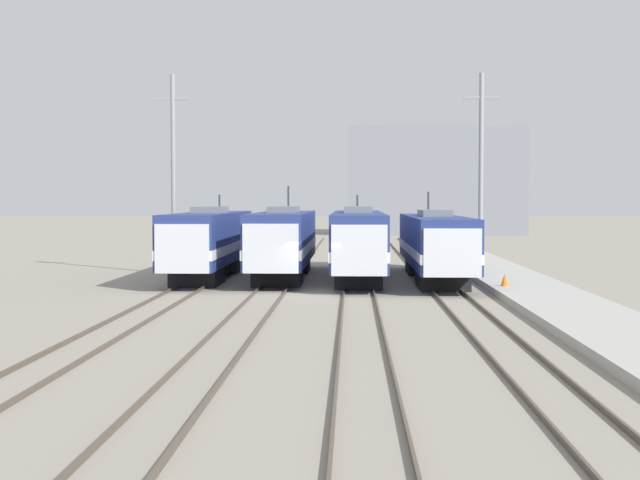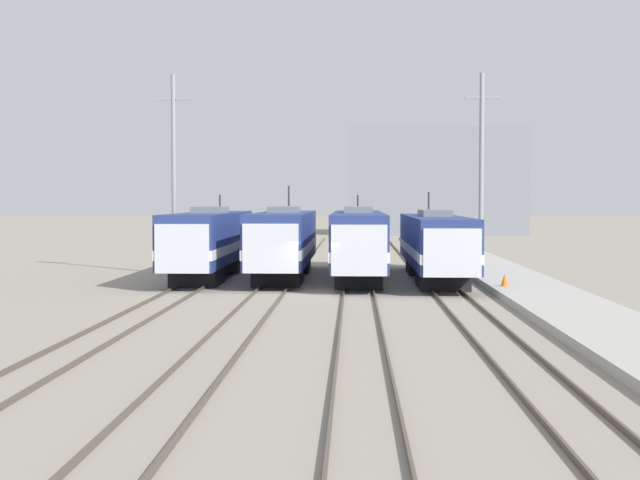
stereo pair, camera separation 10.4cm
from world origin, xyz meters
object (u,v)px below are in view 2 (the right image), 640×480
at_px(locomotive_center_right, 358,242).
at_px(traffic_cone, 505,280).
at_px(locomotive_far_right, 435,244).
at_px(catenary_tower_left, 174,171).
at_px(locomotive_far_left, 209,241).
at_px(locomotive_center_left, 284,241).
at_px(catenary_tower_right, 481,170).

bearing_deg(locomotive_center_right, traffic_cone, -46.77).
bearing_deg(locomotive_far_right, catenary_tower_left, 165.24).
xyz_separation_m(locomotive_far_left, locomotive_center_left, (4.28, 0.21, 0.01)).
xyz_separation_m(locomotive_center_right, catenary_tower_right, (7.36, 2.92, 4.14)).
relative_size(locomotive_center_right, traffic_cone, 31.74).
height_order(catenary_tower_right, traffic_cone, catenary_tower_right).
height_order(catenary_tower_left, catenary_tower_right, same).
height_order(locomotive_far_left, catenary_tower_left, catenary_tower_left).
relative_size(catenary_tower_left, catenary_tower_right, 1.00).
relative_size(locomotive_far_right, traffic_cone, 29.43).
bearing_deg(locomotive_center_right, locomotive_center_left, 176.52).
bearing_deg(catenary_tower_right, locomotive_far_right, -127.19).
bearing_deg(locomotive_far_left, locomotive_center_left, 2.75).
xyz_separation_m(catenary_tower_right, traffic_cone, (-0.31, -10.42, -5.62)).
bearing_deg(locomotive_far_right, traffic_cone, -66.44).
bearing_deg(catenary_tower_right, locomotive_center_left, -167.14).
bearing_deg(locomotive_far_left, locomotive_center_right, -0.36).
bearing_deg(locomotive_center_right, locomotive_far_left, 179.64).
bearing_deg(locomotive_center_left, locomotive_far_right, -9.32).
height_order(locomotive_far_left, locomotive_center_right, locomotive_far_left).
xyz_separation_m(locomotive_far_left, catenary_tower_right, (15.92, 2.86, 4.15)).
bearing_deg(locomotive_center_left, catenary_tower_right, 12.86).
xyz_separation_m(locomotive_far_right, catenary_tower_left, (-15.43, 4.06, 4.23)).
distance_m(locomotive_far_right, traffic_cone, 7.07).
distance_m(locomotive_center_right, catenary_tower_right, 8.94).
bearing_deg(catenary_tower_left, traffic_cone, -29.79).
height_order(locomotive_center_right, catenary_tower_right, catenary_tower_right).
height_order(locomotive_center_right, catenary_tower_left, catenary_tower_left).
bearing_deg(locomotive_far_left, locomotive_far_right, -5.34).
distance_m(locomotive_center_right, locomotive_far_right, 4.43).
bearing_deg(locomotive_center_left, traffic_cone, -34.41).
height_order(locomotive_far_left, locomotive_center_left, locomotive_center_left).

